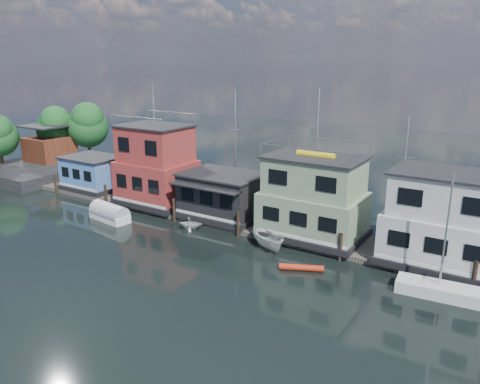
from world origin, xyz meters
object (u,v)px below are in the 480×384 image
Objects in this scene: houseboat_blue at (93,173)px; houseboat_green at (314,199)px; motorboat at (268,241)px; dinghy_teal at (106,211)px; houseboat_dark at (222,195)px; dinghy_white at (190,223)px; houseboat_white at (445,221)px; tarp_runabout at (110,214)px; day_sailer at (439,289)px; red_kayak at (301,268)px; houseboat_red at (156,167)px.

houseboat_green is (26.50, 0.00, 1.34)m from houseboat_blue.
motorboat reaches higher than dinghy_teal.
houseboat_dark reaches higher than dinghy_white.
tarp_runabout is at bearing -168.37° from houseboat_white.
day_sailer is at bearing -22.93° from houseboat_green.
day_sailer reaches higher than houseboat_blue.
motorboat reaches higher than dinghy_white.
day_sailer is 12.78m from motorboat.
day_sailer reaches higher than dinghy_white.
houseboat_green is at bearing 82.54° from red_kayak.
houseboat_red is 2.65× the size of tarp_runabout.
houseboat_white is at bearing 19.59° from tarp_runabout.
houseboat_red is at bearing 104.49° from motorboat.
dinghy_teal reaches higher than red_kayak.
dinghy_white is 20.77m from day_sailer.
day_sailer is at bearing 10.32° from tarp_runabout.
houseboat_red is 8.18m from houseboat_dark.
houseboat_green is at bearing -55.41° from dinghy_teal.
houseboat_red reaches higher than dinghy_teal.
houseboat_dark is 0.91× the size of day_sailer.
dinghy_teal is (-19.23, -4.95, -3.16)m from houseboat_green.
houseboat_dark is 10.64m from tarp_runabout.
houseboat_white is 12.92m from motorboat.
houseboat_blue reaches higher than motorboat.
houseboat_white is at bearing -106.01° from dinghy_white.
houseboat_blue is 17.50m from houseboat_dark.
dinghy_white is 12.06m from red_kayak.
dinghy_white is at bearing -27.11° from houseboat_red.
motorboat is (-2.01, -3.84, -2.82)m from houseboat_green.
houseboat_green is at bearing -96.47° from dinghy_white.
houseboat_white is (10.00, -0.00, -0.01)m from houseboat_green.
dinghy_white is at bearing 144.28° from red_kayak.
houseboat_blue is at bearing 51.60° from dinghy_white.
houseboat_green is (9.00, 0.02, 1.13)m from houseboat_dark.
houseboat_white is (19.00, 0.02, 1.12)m from houseboat_dark.
motorboat is (-12.75, 0.70, 0.27)m from day_sailer.
houseboat_green is at bearing 0.00° from houseboat_blue.
houseboat_red is 6.74m from tarp_runabout.
houseboat_white is 20.54m from dinghy_white.
houseboat_blue is 1.69× the size of motorboat.
houseboat_blue is at bearing 75.90° from dinghy_teal.
houseboat_blue is at bearing 143.57° from red_kayak.
motorboat is (24.49, -3.84, -1.47)m from houseboat_blue.
tarp_runabout is at bearing -147.06° from houseboat_dark.
dinghy_teal is at bearing 122.55° from motorboat.
dinghy_teal is (-2.23, -4.95, -3.72)m from houseboat_red.
houseboat_blue is 29.00m from red_kayak.
houseboat_red is 3.17× the size of dinghy_teal.
houseboat_green is 1.00× the size of houseboat_white.
houseboat_blue reaches higher than dinghy_teal.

